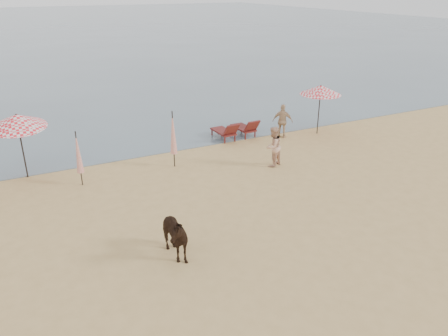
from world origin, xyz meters
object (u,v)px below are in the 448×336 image
at_px(lounger_cluster_right, 236,129).
at_px(beachgoer_right_b, 283,121).
at_px(umbrella_open_left_b, 17,121).
at_px(umbrella_closed_right, 173,133).
at_px(cow, 171,235).
at_px(umbrella_open_right, 321,90).
at_px(beachgoer_right_a, 273,147).
at_px(umbrella_closed_left, 78,152).

distance_m(lounger_cluster_right, beachgoer_right_b, 2.30).
height_order(umbrella_open_left_b, umbrella_closed_right, umbrella_open_left_b).
xyz_separation_m(lounger_cluster_right, cow, (-6.31, -8.04, 0.22)).
height_order(umbrella_open_right, beachgoer_right_b, umbrella_open_right).
distance_m(umbrella_open_left_b, umbrella_open_right, 13.51).
height_order(umbrella_open_right, beachgoer_right_a, umbrella_open_right).
xyz_separation_m(umbrella_open_right, umbrella_closed_right, (-7.96, -0.81, -0.76)).
relative_size(umbrella_open_right, beachgoer_right_b, 1.48).
xyz_separation_m(beachgoer_right_a, beachgoer_right_b, (2.37, 2.84, -0.01)).
height_order(umbrella_open_right, umbrella_closed_left, umbrella_open_right).
xyz_separation_m(umbrella_open_left_b, umbrella_open_right, (13.49, -0.75, -0.08)).
height_order(cow, beachgoer_right_a, beachgoer_right_a).
height_order(lounger_cluster_right, umbrella_closed_right, umbrella_closed_right).
distance_m(umbrella_open_left_b, umbrella_closed_left, 2.65).
height_order(umbrella_open_right, umbrella_closed_right, umbrella_open_right).
bearing_deg(umbrella_closed_right, umbrella_open_right, 5.82).
distance_m(umbrella_closed_left, umbrella_closed_right, 3.75).
distance_m(beachgoer_right_a, beachgoer_right_b, 3.70).
height_order(lounger_cluster_right, umbrella_open_right, umbrella_open_right).
distance_m(lounger_cluster_right, umbrella_closed_left, 8.03).
xyz_separation_m(umbrella_closed_right, beachgoer_right_b, (6.03, 1.09, -0.62)).
relative_size(lounger_cluster_right, umbrella_open_right, 0.77).
relative_size(umbrella_closed_left, umbrella_closed_right, 0.90).
bearing_deg(umbrella_open_left_b, umbrella_closed_right, -23.71).
bearing_deg(beachgoer_right_a, umbrella_open_left_b, -43.45).
distance_m(umbrella_open_right, cow, 12.48).
height_order(lounger_cluster_right, umbrella_open_left_b, umbrella_open_left_b).
xyz_separation_m(umbrella_open_right, beachgoer_right_a, (-4.31, -2.57, -1.37)).
distance_m(umbrella_open_left_b, beachgoer_right_a, 9.87).
height_order(beachgoer_right_a, beachgoer_right_b, beachgoer_right_a).
height_order(lounger_cluster_right, umbrella_closed_left, umbrella_closed_left).
bearing_deg(umbrella_open_left_b, beachgoer_right_b, -10.30).
xyz_separation_m(lounger_cluster_right, beachgoer_right_b, (2.08, -0.92, 0.38)).
distance_m(lounger_cluster_right, umbrella_open_right, 4.54).
relative_size(lounger_cluster_right, umbrella_closed_right, 0.81).
height_order(umbrella_closed_right, cow, umbrella_closed_right).
bearing_deg(beachgoer_right_b, beachgoer_right_a, 90.62).
relative_size(cow, beachgoer_right_a, 0.95).
bearing_deg(cow, umbrella_closed_left, 97.44).
bearing_deg(beachgoer_right_b, umbrella_closed_right, 50.71).
bearing_deg(cow, umbrella_open_right, 27.80).
height_order(umbrella_open_left_b, umbrella_closed_left, umbrella_open_left_b).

